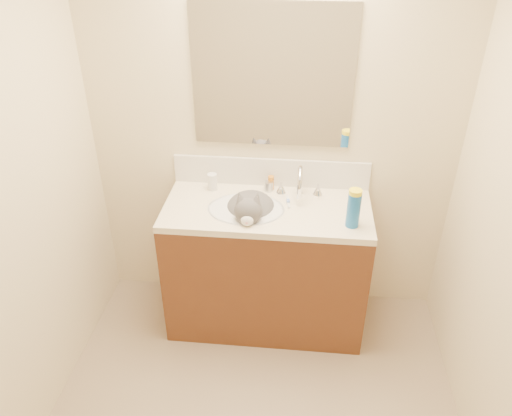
% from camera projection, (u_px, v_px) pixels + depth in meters
% --- Properties ---
extents(room_shell, '(2.24, 2.54, 2.52)m').
position_uv_depth(room_shell, '(246.00, 199.00, 1.73)').
color(room_shell, beige).
rests_on(room_shell, ground).
extents(vanity_cabinet, '(1.20, 0.55, 0.82)m').
position_uv_depth(vanity_cabinet, '(266.00, 268.00, 3.12)').
color(vanity_cabinet, '#532B16').
rests_on(vanity_cabinet, ground).
extents(counter_slab, '(1.20, 0.55, 0.04)m').
position_uv_depth(counter_slab, '(267.00, 210.00, 2.89)').
color(counter_slab, beige).
rests_on(counter_slab, vanity_cabinet).
extents(basin, '(0.45, 0.36, 0.14)m').
position_uv_depth(basin, '(246.00, 219.00, 2.90)').
color(basin, silver).
rests_on(basin, vanity_cabinet).
extents(faucet, '(0.28, 0.20, 0.21)m').
position_uv_depth(faucet, '(300.00, 184.00, 2.94)').
color(faucet, silver).
rests_on(faucet, counter_slab).
extents(cat, '(0.35, 0.42, 0.33)m').
position_uv_depth(cat, '(251.00, 212.00, 2.89)').
color(cat, '#4B494B').
rests_on(cat, basin).
extents(backsplash, '(1.20, 0.02, 0.18)m').
position_uv_depth(backsplash, '(271.00, 172.00, 3.06)').
color(backsplash, silver).
rests_on(backsplash, counter_slab).
extents(mirror, '(0.90, 0.02, 0.80)m').
position_uv_depth(mirror, '(273.00, 77.00, 2.75)').
color(mirror, white).
rests_on(mirror, room_shell).
extents(pill_bottle, '(0.06, 0.06, 0.10)m').
position_uv_depth(pill_bottle, '(212.00, 182.00, 3.03)').
color(pill_bottle, silver).
rests_on(pill_bottle, counter_slab).
extents(pill_label, '(0.06, 0.06, 0.04)m').
position_uv_depth(pill_label, '(212.00, 183.00, 3.04)').
color(pill_label, red).
rests_on(pill_label, pill_bottle).
extents(silver_jar, '(0.06, 0.06, 0.06)m').
position_uv_depth(silver_jar, '(268.00, 186.00, 3.03)').
color(silver_jar, '#B7B7BC').
rests_on(silver_jar, counter_slab).
extents(amber_bottle, '(0.04, 0.04, 0.09)m').
position_uv_depth(amber_bottle, '(271.00, 183.00, 3.04)').
color(amber_bottle, orange).
rests_on(amber_bottle, counter_slab).
extents(toothbrush, '(0.03, 0.14, 0.01)m').
position_uv_depth(toothbrush, '(288.00, 202.00, 2.92)').
color(toothbrush, silver).
rests_on(toothbrush, counter_slab).
extents(toothbrush_head, '(0.02, 0.03, 0.02)m').
position_uv_depth(toothbrush_head, '(288.00, 201.00, 2.92)').
color(toothbrush_head, '#637FD2').
rests_on(toothbrush_head, counter_slab).
extents(spray_can, '(0.08, 0.08, 0.20)m').
position_uv_depth(spray_can, '(353.00, 210.00, 2.67)').
color(spray_can, blue).
rests_on(spray_can, counter_slab).
extents(spray_cap, '(0.08, 0.08, 0.04)m').
position_uv_depth(spray_cap, '(355.00, 194.00, 2.61)').
color(spray_cap, yellow).
rests_on(spray_cap, spray_can).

